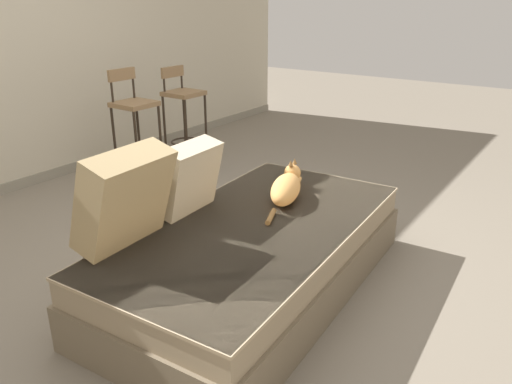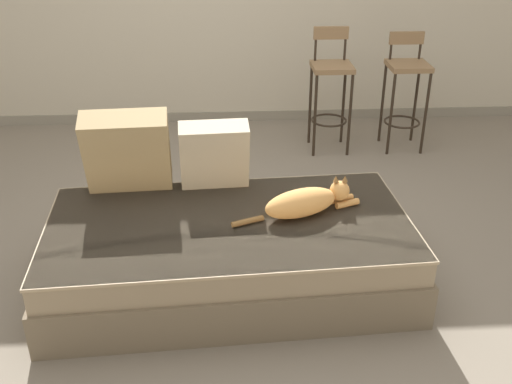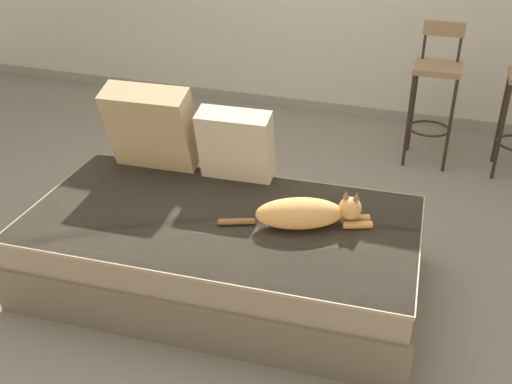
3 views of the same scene
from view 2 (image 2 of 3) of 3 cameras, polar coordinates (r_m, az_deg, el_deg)
ground_plane at (r=3.74m, az=-2.57°, el=-5.04°), size 16.00×16.00×0.00m
wall_baseboard_trim at (r=5.70m, az=-2.96°, el=7.23°), size 8.00×0.02×0.09m
couch at (r=3.29m, az=-2.52°, el=-5.75°), size 2.02×1.14×0.40m
throw_pillow_corner at (r=3.46m, az=-12.16°, el=3.80°), size 0.49×0.34×0.51m
throw_pillow_middle at (r=3.46m, az=-3.99°, el=3.57°), size 0.41×0.25×0.42m
cat at (r=3.23m, az=4.77°, el=-0.92°), size 0.72×0.33×0.19m
bar_stool_near_window at (r=4.94m, az=7.14°, el=10.35°), size 0.32×0.32×0.99m
bar_stool_by_doorway at (r=5.09m, az=14.09°, el=10.10°), size 0.32×0.32×0.95m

